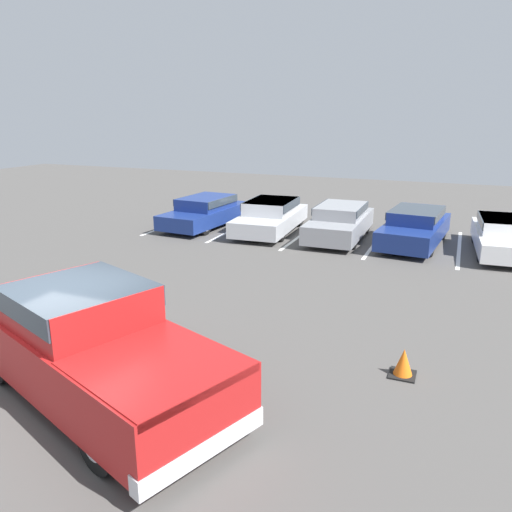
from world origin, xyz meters
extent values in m
plane|color=#4C4947|center=(0.00, 0.00, 0.00)|extent=(60.00, 60.00, 0.00)
cube|color=white|center=(-5.29, 12.37, 0.00)|extent=(0.12, 5.24, 0.01)
cube|color=white|center=(-2.49, 12.37, 0.00)|extent=(0.12, 5.24, 0.01)
cube|color=white|center=(0.31, 12.37, 0.00)|extent=(0.12, 5.24, 0.01)
cube|color=white|center=(3.11, 12.37, 0.00)|extent=(0.12, 5.24, 0.01)
cube|color=white|center=(5.91, 12.37, 0.00)|extent=(0.12, 5.24, 0.01)
cube|color=#A51919|center=(0.58, 0.17, 0.74)|extent=(5.83, 3.83, 0.96)
cube|color=#A51919|center=(0.33, 0.26, 1.53)|extent=(2.50, 2.44, 0.63)
cube|color=#2D3842|center=(0.33, 0.26, 1.67)|extent=(2.49, 2.48, 0.35)
cube|color=#A51919|center=(2.19, -0.45, 1.17)|extent=(2.58, 2.53, 0.14)
cube|color=silver|center=(3.06, -0.78, 0.38)|extent=(0.92, 2.00, 0.28)
cylinder|color=black|center=(2.41, 0.35, 0.44)|extent=(0.93, 0.62, 0.87)
cylinder|color=#ADADB2|center=(2.41, 0.35, 0.44)|extent=(0.57, 0.50, 0.48)
cylinder|color=black|center=(1.83, -1.18, 0.44)|extent=(0.93, 0.62, 0.87)
cylinder|color=#ADADB2|center=(1.83, -1.18, 0.44)|extent=(0.57, 0.50, 0.48)
cylinder|color=black|center=(-0.66, 1.52, 0.44)|extent=(0.93, 0.62, 0.87)
cylinder|color=#ADADB2|center=(-0.66, 1.52, 0.44)|extent=(0.57, 0.50, 0.48)
cylinder|color=black|center=(-1.24, -0.02, 0.44)|extent=(0.93, 0.62, 0.87)
cylinder|color=#ADADB2|center=(-1.24, -0.02, 0.44)|extent=(0.57, 0.50, 0.48)
cube|color=navy|center=(-3.80, 12.21, 0.46)|extent=(2.09, 4.63, 0.56)
cube|color=navy|center=(-3.79, 12.30, 0.97)|extent=(1.73, 2.45, 0.46)
cube|color=#2D3842|center=(-3.79, 12.30, 1.07)|extent=(1.80, 2.41, 0.28)
cylinder|color=black|center=(-3.12, 10.85, 0.33)|extent=(0.25, 0.67, 0.65)
cylinder|color=#ADADB2|center=(-3.12, 10.85, 0.33)|extent=(0.24, 0.37, 0.36)
cylinder|color=black|center=(-4.66, 10.95, 0.33)|extent=(0.25, 0.67, 0.65)
cylinder|color=#ADADB2|center=(-4.66, 10.95, 0.33)|extent=(0.24, 0.37, 0.36)
cylinder|color=black|center=(-2.93, 13.46, 0.33)|extent=(0.25, 0.67, 0.65)
cylinder|color=#ADADB2|center=(-2.93, 13.46, 0.33)|extent=(0.24, 0.37, 0.36)
cylinder|color=black|center=(-4.48, 13.57, 0.33)|extent=(0.25, 0.67, 0.65)
cylinder|color=#ADADB2|center=(-4.48, 13.57, 0.33)|extent=(0.24, 0.37, 0.36)
cube|color=#B7BABF|center=(-0.99, 12.31, 0.46)|extent=(2.10, 4.71, 0.58)
cube|color=#B7BABF|center=(-0.99, 12.40, 0.99)|extent=(1.76, 2.49, 0.49)
cube|color=#2D3842|center=(-0.99, 12.40, 1.09)|extent=(1.83, 2.44, 0.29)
cylinder|color=black|center=(-0.12, 11.02, 0.32)|extent=(0.27, 0.65, 0.64)
cylinder|color=#ADADB2|center=(-0.12, 11.02, 0.32)|extent=(0.27, 0.36, 0.35)
cylinder|color=black|center=(-1.70, 10.93, 0.32)|extent=(0.27, 0.65, 0.64)
cylinder|color=#ADADB2|center=(-1.70, 10.93, 0.32)|extent=(0.27, 0.36, 0.35)
cylinder|color=black|center=(-0.27, 13.69, 0.32)|extent=(0.27, 0.65, 0.64)
cylinder|color=#ADADB2|center=(-0.27, 13.69, 0.32)|extent=(0.27, 0.36, 0.35)
cylinder|color=black|center=(-1.85, 13.60, 0.32)|extent=(0.27, 0.65, 0.64)
cylinder|color=#ADADB2|center=(-1.85, 13.60, 0.32)|extent=(0.27, 0.36, 0.35)
cube|color=gray|center=(1.76, 12.25, 0.50)|extent=(1.80, 4.47, 0.64)
cube|color=gray|center=(1.76, 12.34, 1.03)|extent=(1.57, 2.33, 0.42)
cube|color=#2D3842|center=(1.76, 12.34, 1.12)|extent=(1.64, 2.28, 0.25)
cylinder|color=black|center=(2.52, 10.97, 0.32)|extent=(0.24, 0.64, 0.64)
cylinder|color=#ADADB2|center=(2.52, 10.97, 0.32)|extent=(0.25, 0.36, 0.35)
cylinder|color=black|center=(1.03, 10.95, 0.32)|extent=(0.24, 0.64, 0.64)
cylinder|color=#ADADB2|center=(1.03, 10.95, 0.32)|extent=(0.25, 0.36, 0.35)
cylinder|color=black|center=(2.49, 13.55, 0.32)|extent=(0.24, 0.64, 0.64)
cylinder|color=#ADADB2|center=(2.49, 13.55, 0.32)|extent=(0.25, 0.36, 0.35)
cylinder|color=black|center=(1.00, 13.53, 0.32)|extent=(0.24, 0.64, 0.64)
cylinder|color=#ADADB2|center=(1.00, 13.53, 0.32)|extent=(0.25, 0.36, 0.35)
cube|color=navy|center=(4.40, 12.38, 0.49)|extent=(2.20, 4.70, 0.64)
cube|color=navy|center=(4.41, 12.47, 1.03)|extent=(1.78, 2.51, 0.44)
cube|color=#2D3842|center=(4.41, 12.47, 1.12)|extent=(1.84, 2.47, 0.26)
cylinder|color=black|center=(5.02, 10.99, 0.31)|extent=(0.28, 0.65, 0.63)
cylinder|color=#ADADB2|center=(5.02, 10.99, 0.31)|extent=(0.26, 0.37, 0.35)
cylinder|color=black|center=(3.52, 11.15, 0.31)|extent=(0.28, 0.65, 0.63)
cylinder|color=#ADADB2|center=(3.52, 11.15, 0.31)|extent=(0.26, 0.37, 0.35)
cylinder|color=black|center=(5.29, 13.62, 0.31)|extent=(0.28, 0.65, 0.63)
cylinder|color=#ADADB2|center=(5.29, 13.62, 0.31)|extent=(0.26, 0.37, 0.35)
cylinder|color=black|center=(3.78, 13.77, 0.31)|extent=(0.28, 0.65, 0.63)
cylinder|color=#ADADB2|center=(3.78, 13.77, 0.31)|extent=(0.26, 0.37, 0.35)
cube|color=silver|center=(7.24, 12.25, 0.47)|extent=(1.98, 4.51, 0.57)
cube|color=silver|center=(7.23, 12.34, 0.97)|extent=(1.65, 2.38, 0.43)
cube|color=#2D3842|center=(7.23, 12.34, 1.06)|extent=(1.72, 2.34, 0.26)
cylinder|color=black|center=(6.57, 10.93, 0.33)|extent=(0.25, 0.68, 0.67)
cylinder|color=#ADADB2|center=(6.57, 10.93, 0.33)|extent=(0.24, 0.38, 0.37)
cylinder|color=black|center=(6.42, 13.49, 0.33)|extent=(0.25, 0.68, 0.67)
cylinder|color=#ADADB2|center=(6.42, 13.49, 0.33)|extent=(0.24, 0.38, 0.37)
cube|color=black|center=(5.15, 2.76, 0.01)|extent=(0.46, 0.46, 0.03)
cone|color=orange|center=(5.15, 2.76, 0.25)|extent=(0.35, 0.35, 0.51)
camera|label=1|loc=(5.76, -5.53, 4.47)|focal=35.00mm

